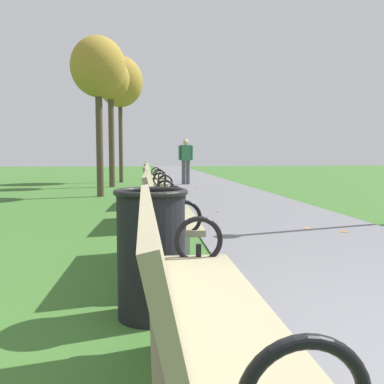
{
  "coord_description": "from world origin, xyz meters",
  "views": [
    {
      "loc": [
        -0.68,
        -1.46,
        1.05
      ],
      "look_at": [
        -0.05,
        4.27,
        0.55
      ],
      "focal_mm": 39.15,
      "sensor_mm": 36.0,
      "label": 1
    }
  ],
  "objects_px": {
    "park_bench_1": "(195,311)",
    "park_bench_4": "(155,182)",
    "tree_3": "(120,82)",
    "tree_2": "(111,82)",
    "pedestrian_walking": "(186,159)",
    "tree_1": "(98,69)",
    "park_bench_5": "(153,177)",
    "park_bench_2": "(166,217)",
    "trash_bin": "(151,253)",
    "park_bench_3": "(158,192)"
  },
  "relations": [
    {
      "from": "tree_3",
      "to": "pedestrian_walking",
      "type": "height_order",
      "value": "tree_3"
    },
    {
      "from": "park_bench_2",
      "to": "trash_bin",
      "type": "distance_m",
      "value": 1.16
    },
    {
      "from": "park_bench_5",
      "to": "park_bench_4",
      "type": "bearing_deg",
      "value": -90.0
    },
    {
      "from": "park_bench_2",
      "to": "trash_bin",
      "type": "xyz_separation_m",
      "value": [
        -0.15,
        -1.15,
        -0.06
      ]
    },
    {
      "from": "park_bench_4",
      "to": "tree_3",
      "type": "xyz_separation_m",
      "value": [
        -1.15,
        7.76,
        3.38
      ]
    },
    {
      "from": "park_bench_3",
      "to": "tree_3",
      "type": "height_order",
      "value": "tree_3"
    },
    {
      "from": "park_bench_1",
      "to": "trash_bin",
      "type": "relative_size",
      "value": 1.91
    },
    {
      "from": "park_bench_1",
      "to": "pedestrian_walking",
      "type": "bearing_deg",
      "value": 84.74
    },
    {
      "from": "tree_2",
      "to": "trash_bin",
      "type": "distance_m",
      "value": 11.96
    },
    {
      "from": "tree_2",
      "to": "trash_bin",
      "type": "xyz_separation_m",
      "value": [
        1.16,
        -11.51,
        -3.03
      ]
    },
    {
      "from": "park_bench_2",
      "to": "park_bench_5",
      "type": "height_order",
      "value": "same"
    },
    {
      "from": "park_bench_1",
      "to": "park_bench_4",
      "type": "height_order",
      "value": "same"
    },
    {
      "from": "park_bench_5",
      "to": "pedestrian_walking",
      "type": "xyz_separation_m",
      "value": [
        1.25,
        3.9,
        0.44
      ]
    },
    {
      "from": "tree_1",
      "to": "tree_2",
      "type": "distance_m",
      "value": 3.29
    },
    {
      "from": "pedestrian_walking",
      "to": "tree_1",
      "type": "bearing_deg",
      "value": -122.21
    },
    {
      "from": "park_bench_5",
      "to": "tree_3",
      "type": "distance_m",
      "value": 6.58
    },
    {
      "from": "park_bench_2",
      "to": "tree_2",
      "type": "relative_size",
      "value": 0.38
    },
    {
      "from": "park_bench_2",
      "to": "park_bench_3",
      "type": "xyz_separation_m",
      "value": [
        0.0,
        2.61,
        0.0
      ]
    },
    {
      "from": "park_bench_2",
      "to": "park_bench_4",
      "type": "bearing_deg",
      "value": 90.0
    },
    {
      "from": "park_bench_3",
      "to": "tree_2",
      "type": "relative_size",
      "value": 0.38
    },
    {
      "from": "park_bench_4",
      "to": "tree_3",
      "type": "relative_size",
      "value": 0.33
    },
    {
      "from": "park_bench_3",
      "to": "park_bench_1",
      "type": "bearing_deg",
      "value": -90.0
    },
    {
      "from": "park_bench_5",
      "to": "tree_3",
      "type": "relative_size",
      "value": 0.33
    },
    {
      "from": "tree_1",
      "to": "trash_bin",
      "type": "bearing_deg",
      "value": -81.68
    },
    {
      "from": "park_bench_2",
      "to": "tree_1",
      "type": "xyz_separation_m",
      "value": [
        -1.35,
        7.08,
        2.73
      ]
    },
    {
      "from": "tree_3",
      "to": "trash_bin",
      "type": "relative_size",
      "value": 5.8
    },
    {
      "from": "tree_1",
      "to": "tree_2",
      "type": "relative_size",
      "value": 0.95
    },
    {
      "from": "park_bench_1",
      "to": "park_bench_2",
      "type": "bearing_deg",
      "value": 90.0
    },
    {
      "from": "park_bench_1",
      "to": "tree_2",
      "type": "bearing_deg",
      "value": 95.89
    },
    {
      "from": "park_bench_4",
      "to": "tree_1",
      "type": "relative_size",
      "value": 0.4
    },
    {
      "from": "tree_1",
      "to": "tree_2",
      "type": "height_order",
      "value": "tree_2"
    },
    {
      "from": "park_bench_1",
      "to": "park_bench_5",
      "type": "distance_m",
      "value": 9.66
    },
    {
      "from": "park_bench_1",
      "to": "tree_3",
      "type": "height_order",
      "value": "tree_3"
    },
    {
      "from": "park_bench_5",
      "to": "tree_3",
      "type": "height_order",
      "value": "tree_3"
    },
    {
      "from": "park_bench_2",
      "to": "pedestrian_walking",
      "type": "bearing_deg",
      "value": 83.65
    },
    {
      "from": "tree_1",
      "to": "tree_3",
      "type": "relative_size",
      "value": 0.83
    },
    {
      "from": "park_bench_2",
      "to": "park_bench_5",
      "type": "relative_size",
      "value": 1.0
    },
    {
      "from": "park_bench_2",
      "to": "tree_3",
      "type": "distance_m",
      "value": 13.32
    },
    {
      "from": "tree_1",
      "to": "tree_2",
      "type": "xyz_separation_m",
      "value": [
        0.04,
        3.28,
        0.24
      ]
    },
    {
      "from": "tree_3",
      "to": "pedestrian_walking",
      "type": "xyz_separation_m",
      "value": [
        2.4,
        -1.63,
        -2.94
      ]
    },
    {
      "from": "park_bench_1",
      "to": "tree_1",
      "type": "relative_size",
      "value": 0.4
    },
    {
      "from": "park_bench_4",
      "to": "tree_2",
      "type": "height_order",
      "value": "tree_2"
    },
    {
      "from": "tree_1",
      "to": "pedestrian_walking",
      "type": "height_order",
      "value": "tree_1"
    },
    {
      "from": "park_bench_2",
      "to": "trash_bin",
      "type": "bearing_deg",
      "value": -97.3
    },
    {
      "from": "park_bench_5",
      "to": "tree_1",
      "type": "relative_size",
      "value": 0.4
    },
    {
      "from": "tree_3",
      "to": "tree_2",
      "type": "bearing_deg",
      "value": -93.65
    },
    {
      "from": "park_bench_1",
      "to": "park_bench_5",
      "type": "xyz_separation_m",
      "value": [
        0.0,
        9.66,
        0.0
      ]
    },
    {
      "from": "park_bench_2",
      "to": "tree_2",
      "type": "distance_m",
      "value": 10.86
    },
    {
      "from": "park_bench_3",
      "to": "trash_bin",
      "type": "distance_m",
      "value": 3.76
    },
    {
      "from": "trash_bin",
      "to": "tree_2",
      "type": "bearing_deg",
      "value": 95.78
    }
  ]
}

